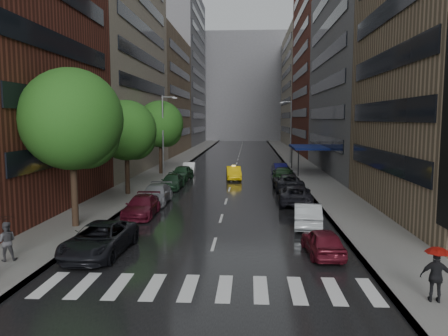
# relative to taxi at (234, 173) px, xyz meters

# --- Properties ---
(ground) EXTENTS (220.00, 220.00, 0.00)m
(ground) POSITION_rel_taxi_xyz_m (-0.16, -28.67, -0.72)
(ground) COLOR gray
(ground) RESTS_ON ground
(road) EXTENTS (14.00, 140.00, 0.01)m
(road) POSITION_rel_taxi_xyz_m (-0.16, 21.33, -0.71)
(road) COLOR black
(road) RESTS_ON ground
(sidewalk_left) EXTENTS (4.00, 140.00, 0.15)m
(sidewalk_left) POSITION_rel_taxi_xyz_m (-9.16, 21.33, -0.64)
(sidewalk_left) COLOR gray
(sidewalk_left) RESTS_ON ground
(sidewalk_right) EXTENTS (4.00, 140.00, 0.15)m
(sidewalk_right) POSITION_rel_taxi_xyz_m (8.84, 21.33, -0.64)
(sidewalk_right) COLOR gray
(sidewalk_right) RESTS_ON ground
(crosswalk) EXTENTS (13.15, 2.80, 0.01)m
(crosswalk) POSITION_rel_taxi_xyz_m (0.04, -30.67, -0.70)
(crosswalk) COLOR silver
(crosswalk) RESTS_ON ground
(buildings_left) EXTENTS (8.00, 108.00, 38.00)m
(buildings_left) POSITION_rel_taxi_xyz_m (-15.16, 30.11, 15.27)
(buildings_left) COLOR maroon
(buildings_left) RESTS_ON ground
(buildings_right) EXTENTS (8.05, 109.10, 36.00)m
(buildings_right) POSITION_rel_taxi_xyz_m (14.84, 28.03, 14.32)
(buildings_right) COLOR #937A5B
(buildings_right) RESTS_ON ground
(building_far) EXTENTS (40.00, 14.00, 32.00)m
(building_far) POSITION_rel_taxi_xyz_m (-0.16, 89.33, 15.28)
(building_far) COLOR slate
(building_far) RESTS_ON ground
(tree_near) EXTENTS (5.99, 5.99, 9.54)m
(tree_near) POSITION_rel_taxi_xyz_m (-8.76, -21.79, 5.82)
(tree_near) COLOR #382619
(tree_near) RESTS_ON ground
(tree_mid) EXTENTS (5.12, 5.12, 8.17)m
(tree_mid) POSITION_rel_taxi_xyz_m (-8.76, -10.40, 4.87)
(tree_mid) COLOR #382619
(tree_mid) RESTS_ON ground
(tree_far) EXTENTS (5.46, 5.46, 8.69)m
(tree_far) POSITION_rel_taxi_xyz_m (-8.76, 3.73, 5.23)
(tree_far) COLOR #382619
(tree_far) RESTS_ON ground
(taxi) EXTENTS (1.89, 4.46, 1.43)m
(taxi) POSITION_rel_taxi_xyz_m (0.00, 0.00, 0.00)
(taxi) COLOR yellow
(taxi) RESTS_ON ground
(parked_cars_left) EXTENTS (2.80, 36.47, 1.56)m
(parked_cars_left) POSITION_rel_taxi_xyz_m (-5.56, -12.91, 0.01)
(parked_cars_left) COLOR black
(parked_cars_left) RESTS_ON ground
(parked_cars_right) EXTENTS (2.88, 34.78, 1.53)m
(parked_cars_right) POSITION_rel_taxi_xyz_m (5.24, -9.68, 0.03)
(parked_cars_right) COLOR maroon
(parked_cars_right) RESTS_ON ground
(ped_black_umbrella) EXTENTS (1.06, 0.98, 2.09)m
(ped_black_umbrella) POSITION_rel_taxi_xyz_m (-9.32, -28.30, 0.66)
(ped_black_umbrella) COLOR #434247
(ped_black_umbrella) RESTS_ON sidewalk_left
(ped_red_umbrella) EXTENTS (1.13, 0.82, 2.01)m
(ped_red_umbrella) POSITION_rel_taxi_xyz_m (8.25, -31.80, 0.61)
(ped_red_umbrella) COLOR black
(ped_red_umbrella) RESTS_ON sidewalk_right
(street_lamp_left) EXTENTS (1.74, 0.22, 9.00)m
(street_lamp_left) POSITION_rel_taxi_xyz_m (-7.88, 1.33, 4.17)
(street_lamp_left) COLOR gray
(street_lamp_left) RESTS_ON sidewalk_left
(street_lamp_right) EXTENTS (1.74, 0.22, 9.00)m
(street_lamp_right) POSITION_rel_taxi_xyz_m (7.56, 16.33, 4.17)
(street_lamp_right) COLOR gray
(street_lamp_right) RESTS_ON sidewalk_right
(awning) EXTENTS (4.00, 8.00, 3.12)m
(awning) POSITION_rel_taxi_xyz_m (8.82, 6.33, 2.42)
(awning) COLOR navy
(awning) RESTS_ON sidewalk_right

